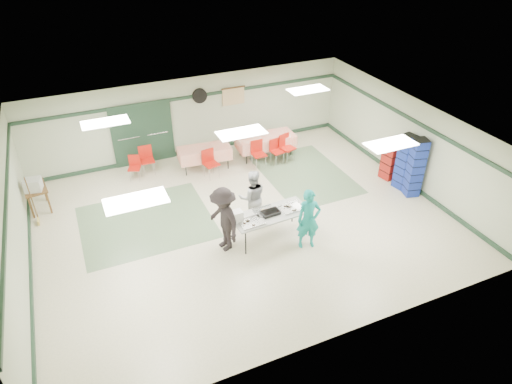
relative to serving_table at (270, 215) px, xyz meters
name	(u,v)px	position (x,y,z in m)	size (l,w,h in m)	color
floor	(243,220)	(-0.37, 0.99, -0.72)	(11.00, 11.00, 0.00)	beige
ceiling	(241,132)	(-0.37, 0.99, 1.98)	(11.00, 11.00, 0.00)	silver
wall_back	(192,116)	(-0.37, 5.49, 0.63)	(11.00, 11.00, 0.00)	#B7BEA2
wall_front	(333,292)	(-0.37, -3.51, 0.63)	(11.00, 11.00, 0.00)	#B7BEA2
wall_left	(14,230)	(-5.87, 0.99, 0.63)	(9.00, 9.00, 0.00)	#B7BEA2
wall_right	(409,141)	(5.13, 0.99, 0.63)	(9.00, 9.00, 0.00)	#B7BEA2
trim_back	(191,97)	(-0.37, 5.46, 1.33)	(11.00, 0.06, 0.10)	#1E3828
baseboard_back	(195,150)	(-0.37, 5.46, -0.66)	(11.00, 0.06, 0.12)	#1E3828
trim_left	(6,204)	(-5.84, 0.99, 1.33)	(9.00, 0.06, 0.10)	#1E3828
baseboard_left	(31,273)	(-5.84, 0.99, -0.66)	(9.00, 0.06, 0.12)	#1E3828
trim_right	(413,120)	(5.10, 0.99, 1.33)	(9.00, 0.06, 0.10)	#1E3828
baseboard_right	(401,178)	(5.10, 0.99, -0.66)	(9.00, 0.06, 0.12)	#1E3828
green_patch_a	(146,222)	(-2.87, 1.99, -0.72)	(3.50, 3.00, 0.01)	slate
green_patch_b	(305,175)	(2.43, 2.49, -0.72)	(2.50, 3.50, 0.01)	slate
double_door_left	(128,136)	(-2.57, 5.43, 0.33)	(0.90, 0.06, 2.10)	#989A98
double_door_right	(157,131)	(-1.62, 5.43, 0.33)	(0.90, 0.06, 2.10)	#989A98
door_frame	(143,134)	(-2.10, 5.41, 0.33)	(2.00, 0.03, 2.15)	#1E3828
wall_fan	(200,96)	(-0.07, 5.43, 1.33)	(0.50, 0.50, 0.10)	black
scroll_banner	(233,96)	(1.13, 5.43, 1.13)	(0.80, 0.02, 0.60)	#D1BE82
serving_table	(270,215)	(0.00, 0.00, 0.00)	(2.07, 0.94, 0.76)	#9E9F9A
sheet_tray_right	(291,208)	(0.59, -0.02, 0.05)	(0.57, 0.43, 0.02)	silver
sheet_tray_mid	(265,211)	(-0.11, 0.13, 0.05)	(0.55, 0.42, 0.02)	silver
sheet_tray_left	(252,222)	(-0.60, -0.18, 0.05)	(0.60, 0.46, 0.02)	silver
baking_pan	(270,213)	(-0.01, -0.01, 0.08)	(0.48, 0.30, 0.08)	black
foam_box_stack	(237,216)	(-0.89, 0.05, 0.19)	(0.25, 0.23, 0.29)	white
volunteer_teal	(309,219)	(0.72, -0.69, 0.10)	(0.60, 0.39, 1.65)	teal
volunteer_grey	(252,197)	(-0.15, 0.84, 0.07)	(0.77, 0.60, 1.59)	#96969B
volunteer_dark	(224,219)	(-1.25, 0.08, 0.16)	(1.14, 0.66, 1.77)	black
dining_table_a	(266,141)	(1.81, 4.21, -0.15)	(2.01, 0.97, 0.77)	red
dining_table_b	(205,153)	(-0.39, 4.21, -0.15)	(1.75, 0.90, 0.77)	red
chair_a	(276,148)	(1.93, 3.64, -0.20)	(0.45, 0.45, 0.84)	red
chair_b	(258,151)	(1.26, 3.65, -0.16)	(0.43, 0.43, 0.91)	red
chair_c	(286,145)	(2.30, 3.65, -0.14)	(0.54, 0.54, 0.94)	red
chair_d	(210,160)	(-0.41, 3.65, -0.15)	(0.52, 0.52, 0.93)	red
chair_loose_a	(146,157)	(-2.20, 4.70, -0.15)	(0.44, 0.44, 0.93)	red
chair_loose_b	(135,165)	(-2.63, 4.48, -0.24)	(0.48, 0.48, 0.79)	red
crate_stack_blue_a	(405,162)	(4.78, 0.65, 0.16)	(0.39, 0.39, 1.77)	navy
crate_stack_red	(390,162)	(4.78, 1.26, -0.15)	(0.44, 0.44, 1.13)	#A02410
crate_stack_blue_b	(415,168)	(4.78, 0.18, 0.20)	(0.40, 0.40, 1.84)	navy
printer_table	(35,190)	(-5.52, 3.85, -0.08)	(0.69, 0.97, 0.74)	brown
office_printer	(33,185)	(-5.52, 3.68, 0.20)	(0.43, 0.38, 0.34)	#B1B0AC
broom	(32,199)	(-5.60, 3.18, 0.05)	(0.03, 0.03, 1.48)	brown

